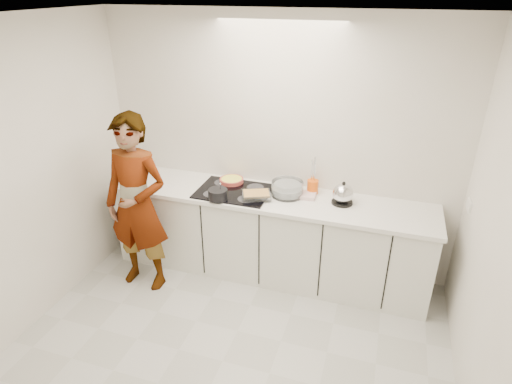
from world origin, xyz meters
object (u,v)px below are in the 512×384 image
(mixing_bowl, at_px, (287,189))
(utensil_crock, at_px, (313,187))
(hob, at_px, (234,191))
(baking_dish, at_px, (256,195))
(saucepan, at_px, (218,194))
(cook, at_px, (137,205))
(kettle, at_px, (343,194))
(tart_dish, at_px, (232,180))

(mixing_bowl, relative_size, utensil_crock, 2.71)
(utensil_crock, bearing_deg, hob, -164.50)
(baking_dish, relative_size, utensil_crock, 2.37)
(saucepan, bearing_deg, mixing_bowl, 27.09)
(baking_dish, bearing_deg, cook, -157.74)
(baking_dish, bearing_deg, utensil_crock, 30.48)
(utensil_crock, bearing_deg, kettle, -22.81)
(tart_dish, bearing_deg, baking_dish, -36.43)
(baking_dish, bearing_deg, tart_dish, 143.57)
(saucepan, bearing_deg, tart_dish, 91.97)
(saucepan, bearing_deg, cook, -158.03)
(baking_dish, xyz_separation_m, kettle, (0.80, 0.16, 0.05))
(hob, relative_size, tart_dish, 2.74)
(saucepan, xyz_separation_m, kettle, (1.14, 0.30, 0.03))
(utensil_crock, bearing_deg, cook, -155.00)
(mixing_bowl, xyz_separation_m, cook, (-1.32, -0.60, -0.09))
(hob, relative_size, kettle, 3.17)
(saucepan, height_order, baking_dish, saucepan)
(hob, height_order, mixing_bowl, mixing_bowl)
(hob, height_order, kettle, kettle)
(mixing_bowl, bearing_deg, kettle, -0.76)
(cook, bearing_deg, kettle, 18.97)
(mixing_bowl, bearing_deg, saucepan, -152.91)
(utensil_crock, bearing_deg, saucepan, -152.50)
(kettle, bearing_deg, utensil_crock, 157.19)
(tart_dish, xyz_separation_m, utensil_crock, (0.85, 0.03, 0.03))
(cook, bearing_deg, tart_dish, 45.94)
(hob, distance_m, mixing_bowl, 0.54)
(baking_dish, distance_m, mixing_bowl, 0.31)
(tart_dish, distance_m, utensil_crock, 0.85)
(hob, relative_size, baking_dish, 2.19)
(saucepan, relative_size, utensil_crock, 1.52)
(kettle, bearing_deg, saucepan, -165.17)
(cook, bearing_deg, utensil_crock, 26.32)
(tart_dish, height_order, cook, cook)
(tart_dish, bearing_deg, kettle, -5.02)
(mixing_bowl, height_order, utensil_crock, mixing_bowl)
(baking_dish, bearing_deg, mixing_bowl, 32.04)
(kettle, bearing_deg, hob, -175.78)
(utensil_crock, bearing_deg, baking_dish, -149.52)
(hob, relative_size, cook, 0.40)
(tart_dish, relative_size, mixing_bowl, 0.70)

